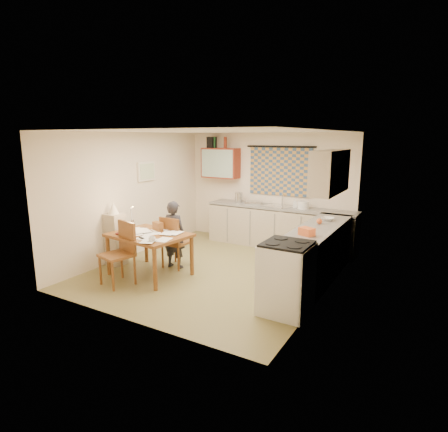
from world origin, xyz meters
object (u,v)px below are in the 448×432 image
Objects in this scene: person at (174,235)px; shelf_stand at (115,239)px; counter_back at (280,227)px; stove at (286,278)px; dining_table at (150,254)px; counter_right at (314,256)px; chair_far at (176,251)px.

person reaches higher than shelf_stand.
stove is (1.27, -2.91, 0.05)m from counter_back.
dining_table is at bearing 70.93° from person.
dining_table is (-2.60, -1.11, -0.07)m from counter_right.
counter_right is 2.97× the size of shelf_stand.
chair_far is 0.33m from person.
chair_far is at bearing 23.38° from shelf_stand.
person is (-1.20, -2.21, 0.18)m from counter_back.
chair_far is at bearing 82.10° from dining_table.
stove is (0.00, -1.28, 0.05)m from counter_right.
counter_back is 2.49m from chair_far.
counter_right is at bearing -171.56° from person.
person reaches higher than counter_right.
stove is 1.02× the size of shelf_stand.
dining_table is at bearing -156.97° from counter_right.
counter_back is 3.18m from stove.
chair_far is at bearing -167.48° from counter_right.
dining_table is (-2.60, 0.18, -0.12)m from stove.
counter_back is 3.49m from shelf_stand.
counter_right is 2.54m from person.
stove reaches higher than counter_back.
counter_right is at bearing 15.97° from shelf_stand.
chair_far is (-2.46, 0.74, -0.20)m from stove.
counter_back is 2.52m from person.
person is at bearing 74.12° from chair_far.
chair_far reaches higher than counter_back.
shelf_stand is (-3.54, -1.01, 0.05)m from counter_right.
counter_back and counter_right have the same top height.
shelf_stand is at bearing 175.65° from stove.
stove is 0.80× the size of person.
chair_far is at bearing -118.74° from counter_back.
person is 1.27× the size of shelf_stand.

